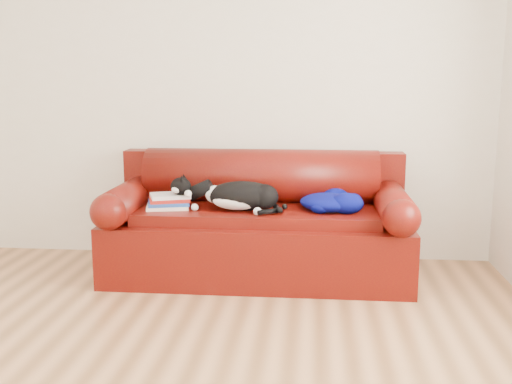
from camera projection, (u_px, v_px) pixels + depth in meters
The scene contains 7 objects.
ground at pixel (125, 371), 2.88m from camera, with size 4.50×4.50×0.00m, color brown.
room_shell at pixel (138, 12), 2.58m from camera, with size 4.52×4.02×2.61m.
sofa_base at pixel (258, 243), 4.25m from camera, with size 2.10×0.90×0.50m.
sofa_back at pixel (261, 195), 4.43m from camera, with size 2.10×1.01×0.88m.
book_stack at pixel (169, 201), 4.16m from camera, with size 0.33×0.28×0.10m.
cat at pixel (241, 196), 4.08m from camera, with size 0.68×0.35×0.25m.
blanket at pixel (330, 201), 4.09m from camera, with size 0.46×0.42×0.14m.
Camera 1 is at (0.89, -2.60, 1.38)m, focal length 42.00 mm.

